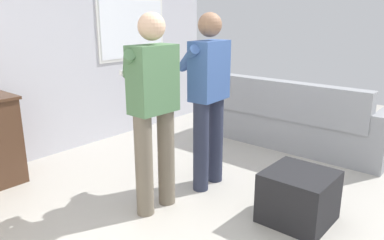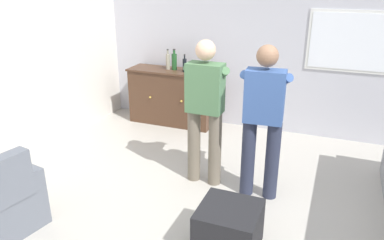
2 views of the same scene
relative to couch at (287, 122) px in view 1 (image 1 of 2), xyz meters
The scene contains 6 objects.
ground 2.05m from the couch, 164.06° to the right, with size 10.40×10.40×0.00m, color #B2ADA3.
wall_back_with_window 3.04m from the couch, 132.30° to the left, with size 5.20×0.15×2.80m.
couch is the anchor object (origin of this frame).
ottoman 1.84m from the couch, 150.43° to the right, with size 0.53×0.53×0.43m, color black.
person_standing_left 2.30m from the couch, behind, with size 0.56×0.48×1.68m.
person_standing_right 1.66m from the couch, behind, with size 0.56×0.49×1.68m.
Camera 1 is at (-2.35, -1.48, 1.67)m, focal length 35.00 mm.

